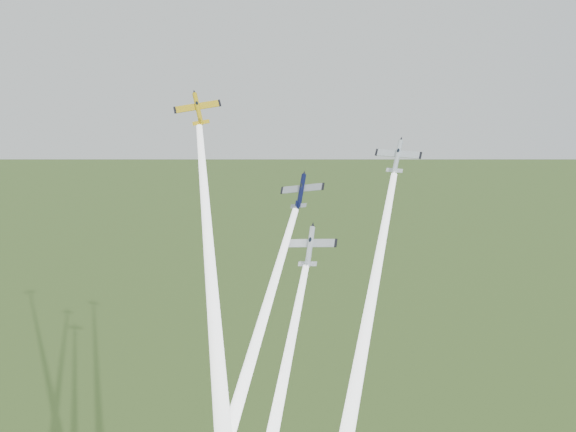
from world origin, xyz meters
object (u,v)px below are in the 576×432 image
object	(u,v)px
plane_silver_right	(398,156)
plane_silver_low	(310,246)
plane_navy	(301,191)
plane_yellow	(198,109)

from	to	relation	value
plane_silver_right	plane_silver_low	bearing A→B (deg)	-135.88
plane_navy	plane_yellow	bearing A→B (deg)	-169.09
plane_silver_low	plane_yellow	bearing A→B (deg)	173.23
plane_yellow	plane_silver_right	distance (m)	31.43
plane_navy	plane_silver_right	bearing A→B (deg)	33.10
plane_navy	plane_silver_low	xyz separation A→B (m)	(1.67, -3.71, -7.67)
plane_silver_right	plane_silver_low	xyz separation A→B (m)	(-12.74, -7.21, -12.73)
plane_silver_right	plane_silver_low	size ratio (longest dim) A/B	0.89
plane_navy	plane_silver_low	bearing A→B (deg)	-46.29
plane_yellow	plane_silver_low	xyz separation A→B (m)	(17.87, -6.15, -19.79)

